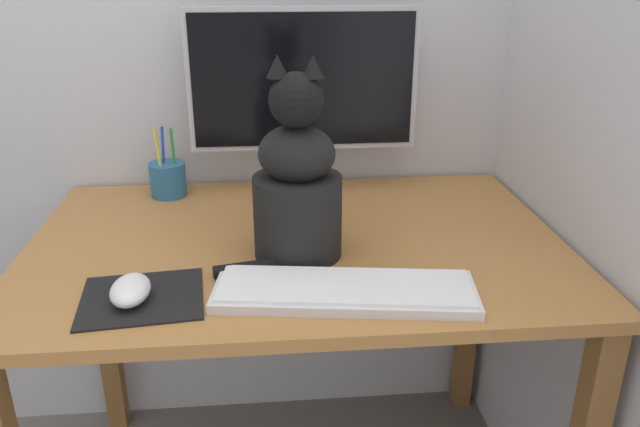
{
  "coord_description": "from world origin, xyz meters",
  "views": [
    {
      "loc": [
        -0.06,
        -1.2,
        1.28
      ],
      "look_at": [
        0.04,
        -0.16,
        0.85
      ],
      "focal_mm": 35.0,
      "sensor_mm": 36.0,
      "label": 1
    }
  ],
  "objects_px": {
    "keyboard": "(345,290)",
    "computer_mouse_left": "(130,290)",
    "cat": "(297,186)",
    "monitor": "(303,91)",
    "pen_cup": "(168,179)"
  },
  "relations": [
    {
      "from": "cat",
      "to": "keyboard",
      "type": "bearing_deg",
      "value": -59.8
    },
    {
      "from": "computer_mouse_left",
      "to": "monitor",
      "type": "bearing_deg",
      "value": 57.15
    },
    {
      "from": "monitor",
      "to": "keyboard",
      "type": "distance_m",
      "value": 0.58
    },
    {
      "from": "cat",
      "to": "pen_cup",
      "type": "height_order",
      "value": "cat"
    },
    {
      "from": "monitor",
      "to": "cat",
      "type": "bearing_deg",
      "value": -95.93
    },
    {
      "from": "computer_mouse_left",
      "to": "cat",
      "type": "xyz_separation_m",
      "value": [
        0.3,
        0.16,
        0.12
      ]
    },
    {
      "from": "keyboard",
      "to": "computer_mouse_left",
      "type": "xyz_separation_m",
      "value": [
        -0.37,
        0.01,
        0.01
      ]
    },
    {
      "from": "monitor",
      "to": "keyboard",
      "type": "xyz_separation_m",
      "value": [
        0.03,
        -0.53,
        -0.25
      ]
    },
    {
      "from": "monitor",
      "to": "pen_cup",
      "type": "xyz_separation_m",
      "value": [
        -0.34,
        0.01,
        -0.21
      ]
    },
    {
      "from": "pen_cup",
      "to": "cat",
      "type": "bearing_deg",
      "value": -50.52
    },
    {
      "from": "keyboard",
      "to": "cat",
      "type": "height_order",
      "value": "cat"
    },
    {
      "from": "monitor",
      "to": "pen_cup",
      "type": "distance_m",
      "value": 0.4
    },
    {
      "from": "keyboard",
      "to": "computer_mouse_left",
      "type": "relative_size",
      "value": 4.52
    },
    {
      "from": "monitor",
      "to": "computer_mouse_left",
      "type": "height_order",
      "value": "monitor"
    },
    {
      "from": "monitor",
      "to": "computer_mouse_left",
      "type": "bearing_deg",
      "value": -122.85
    }
  ]
}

